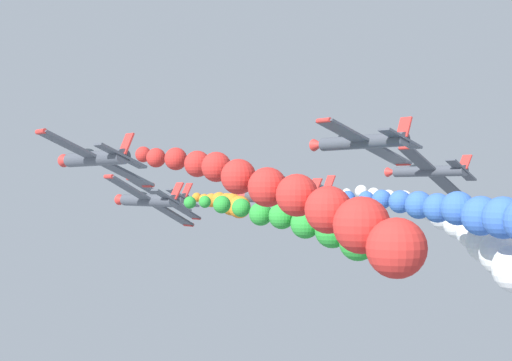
{
  "coord_description": "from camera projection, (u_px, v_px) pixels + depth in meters",
  "views": [
    {
      "loc": [
        -42.63,
        -56.63,
        126.77
      ],
      "look_at": [
        0.0,
        0.0,
        127.5
      ],
      "focal_mm": 54.06,
      "sensor_mm": 36.0,
      "label": 1
    }
  ],
  "objects": [
    {
      "name": "smoke_trail_right_outer",
      "position": [
        307.0,
        206.0,
        39.36
      ],
      "size": [
        4.16,
        22.51,
        6.93
      ],
      "color": "red"
    },
    {
      "name": "airplane_high_slot",
      "position": [
        360.0,
        142.0,
        60.51
      ],
      "size": [
        9.14,
        10.35,
        3.54
      ],
      "rotation": [
        0.0,
        0.34,
        0.0
      ],
      "color": "#474C56"
    },
    {
      "name": "smoke_trail_left_inner",
      "position": [
        325.0,
        231.0,
        53.79
      ],
      "size": [
        5.42,
        20.62,
        4.77
      ],
      "color": "green"
    },
    {
      "name": "smoke_trail_lead",
      "position": [
        227.0,
        203.0,
        70.75
      ],
      "size": [
        3.66,
        11.88,
        2.31
      ],
      "color": "orange"
    },
    {
      "name": "smoke_trail_right_inner",
      "position": [
        471.0,
        235.0,
        56.35
      ],
      "size": [
        11.5,
        27.61,
        7.09
      ],
      "color": "white"
    },
    {
      "name": "airplane_trailing",
      "position": [
        428.0,
        171.0,
        78.42
      ],
      "size": [
        8.41,
        10.35,
        5.17
      ],
      "rotation": [
        0.0,
        0.53,
        0.0
      ],
      "color": "#474C56"
    },
    {
      "name": "airplane_lead",
      "position": [
        162.0,
        198.0,
        83.08
      ],
      "size": [
        8.61,
        10.35,
        4.8
      ],
      "rotation": [
        0.0,
        0.49,
        0.0
      ],
      "color": "#474C56"
    },
    {
      "name": "airplane_right_outer",
      "position": [
        94.0,
        158.0,
        56.42
      ],
      "size": [
        8.9,
        10.35,
        4.17
      ],
      "rotation": [
        0.0,
        0.41,
        0.0
      ],
      "color": "#474C56"
    },
    {
      "name": "airplane_left_outer",
      "position": [
        278.0,
        196.0,
        67.54
      ],
      "size": [
        8.56,
        10.35,
        4.9
      ],
      "rotation": [
        0.0,
        0.5,
        0.0
      ],
      "color": "#474C56"
    },
    {
      "name": "airplane_left_inner",
      "position": [
        148.0,
        200.0,
        69.39
      ],
      "size": [
        8.58,
        10.35,
        4.86
      ],
      "rotation": [
        0.0,
        0.5,
        0.0
      ],
      "color": "#474C56"
    },
    {
      "name": "airplane_right_inner",
      "position": [
        299.0,
        191.0,
        81.35
      ],
      "size": [
        8.77,
        10.35,
        4.46
      ],
      "rotation": [
        0.0,
        0.45,
        0.0
      ],
      "color": "#474C56"
    }
  ]
}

